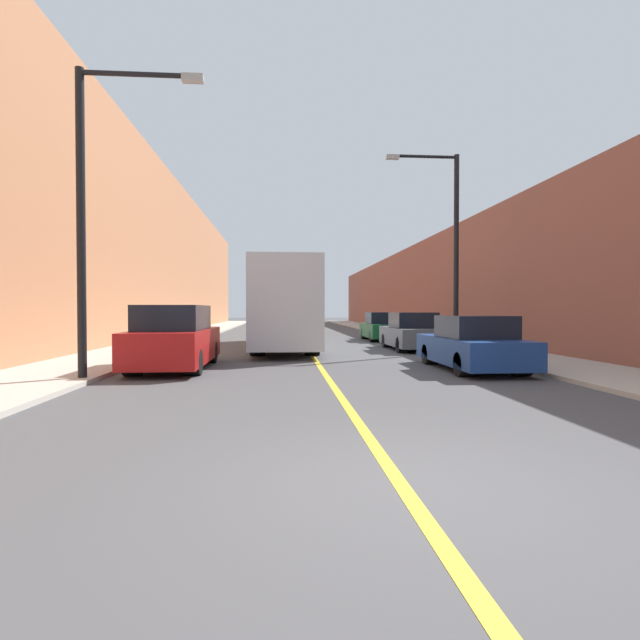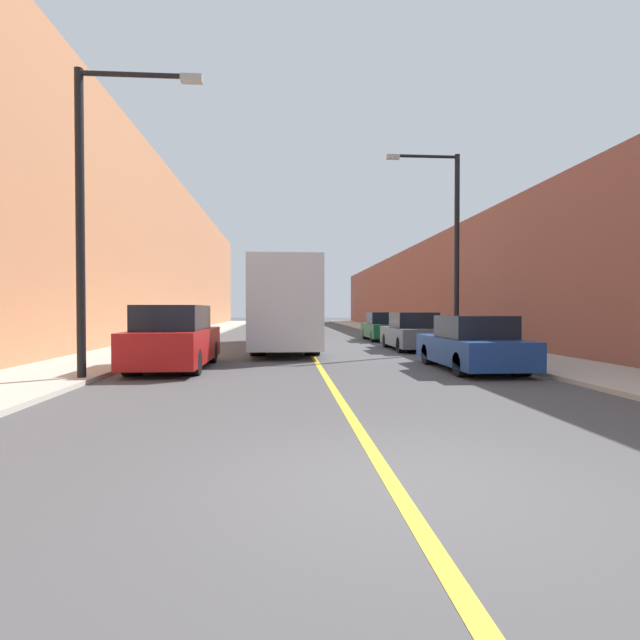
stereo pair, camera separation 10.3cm
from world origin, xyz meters
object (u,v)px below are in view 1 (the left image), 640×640
car_right_far (382,328)px  car_right_mid (412,333)px  bus (284,305)px  car_right_near (473,345)px  parked_suv_left (175,339)px  street_lamp_right (450,238)px  street_lamp_left (93,199)px

car_right_far → car_right_mid: bearing=-90.4°
bus → car_right_near: bus is taller
car_right_near → parked_suv_left: bearing=174.4°
bus → street_lamp_right: street_lamp_right is taller
parked_suv_left → street_lamp_left: bearing=-118.8°
car_right_near → car_right_far: car_right_far is taller
street_lamp_left → bus: bearing=65.8°
bus → street_lamp_left: size_ratio=1.64×
street_lamp_right → car_right_near: bearing=-102.8°
street_lamp_left → car_right_far: bearing=56.6°
parked_suv_left → car_right_mid: (8.46, 6.08, -0.14)m
car_right_far → street_lamp_left: (-9.84, -14.94, 3.55)m
parked_suv_left → car_right_far: (8.51, 12.53, -0.15)m
bus → car_right_near: (5.21, -8.37, -1.21)m
car_right_far → street_lamp_right: size_ratio=0.55×
bus → street_lamp_right: 7.51m
car_right_near → street_lamp_right: (1.29, 5.67, 3.83)m
parked_suv_left → car_right_mid: bearing=35.7°
car_right_far → street_lamp_left: street_lamp_left is taller
car_right_far → street_lamp_left: 18.24m
car_right_mid → street_lamp_right: 4.18m
parked_suv_left → car_right_far: 15.14m
street_lamp_left → street_lamp_right: (10.97, 7.26, 0.27)m
parked_suv_left → street_lamp_left: street_lamp_left is taller
car_right_mid → street_lamp_right: street_lamp_right is taller
parked_suv_left → street_lamp_right: size_ratio=0.64×
bus → car_right_mid: 5.64m
car_right_mid → parked_suv_left: bearing=-144.3°
bus → car_right_near: 9.93m
parked_suv_left → car_right_far: size_ratio=1.16×
street_lamp_right → car_right_far: bearing=98.4°
car_right_near → street_lamp_right: street_lamp_right is taller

